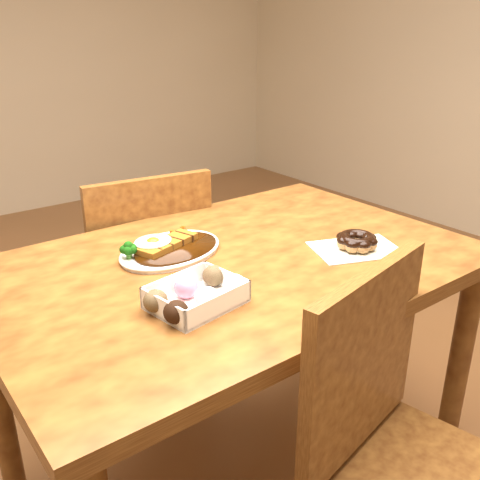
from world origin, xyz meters
TOP-DOWN VIEW (x-y plane):
  - table at (0.00, 0.00)m, footprint 1.20×0.80m
  - chair_far at (0.00, 0.54)m, footprint 0.47×0.47m
  - chair_near at (0.03, -0.54)m, footprint 0.49×0.49m
  - katsu_curry_plate at (-0.12, 0.13)m, footprint 0.32×0.26m
  - donut_box at (-0.21, -0.14)m, footprint 0.22×0.17m
  - pon_de_ring at (0.29, -0.14)m, footprint 0.26×0.22m

SIDE VIEW (x-z plane):
  - chair_far at x=0.00m, z-range 0.04..0.91m
  - chair_near at x=0.03m, z-range 0.04..0.91m
  - table at x=0.00m, z-range 0.28..1.03m
  - katsu_curry_plate at x=-0.12m, z-range 0.74..0.79m
  - pon_de_ring at x=0.29m, z-range 0.75..0.79m
  - donut_box at x=-0.21m, z-range 0.75..0.80m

